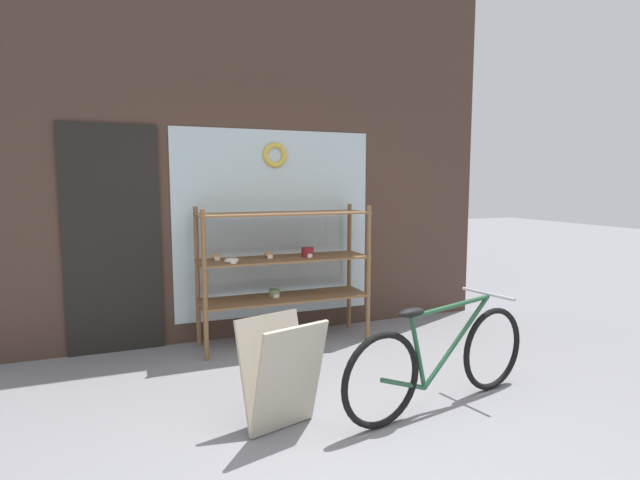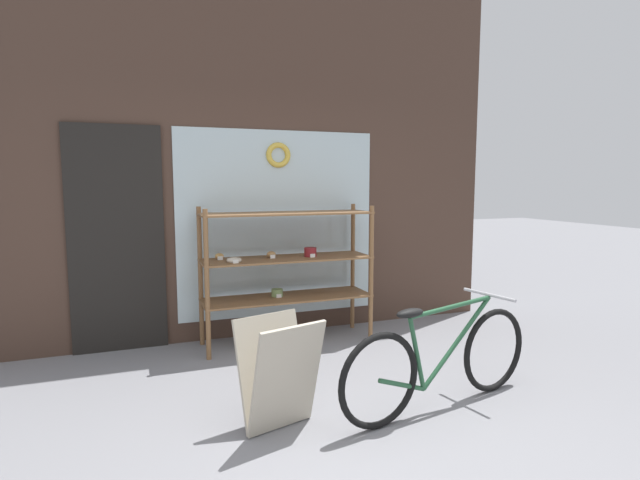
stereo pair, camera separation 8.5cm
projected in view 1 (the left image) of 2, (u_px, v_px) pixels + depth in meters
ground_plane at (367, 453)px, 2.92m from camera, size 30.00×30.00×0.00m
storefront_facade at (251, 156)px, 5.00m from camera, size 5.28×0.13×3.78m
display_case at (284, 261)px, 4.85m from camera, size 1.65×0.49×1.35m
bicycle at (441, 360)px, 3.48m from camera, size 1.71×0.51×0.77m
sandwich_board at (281, 374)px, 3.17m from camera, size 0.56×0.49×0.71m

